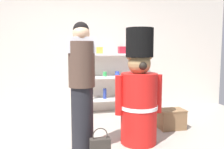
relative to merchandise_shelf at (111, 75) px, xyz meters
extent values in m
cube|color=silver|center=(-0.44, 0.22, 0.51)|extent=(6.40, 0.12, 2.60)
cube|color=white|center=(-0.57, -0.15, -0.01)|extent=(0.05, 0.05, 1.58)
cube|color=white|center=(0.55, -0.15, -0.01)|extent=(0.05, 0.05, 1.58)
cube|color=white|center=(-0.57, 0.15, -0.01)|extent=(0.05, 0.05, 1.58)
cube|color=white|center=(0.55, 0.15, -0.01)|extent=(0.05, 0.05, 1.58)
cube|color=white|center=(-0.01, 0.00, -0.51)|extent=(1.11, 0.30, 0.04)
cube|color=white|center=(-0.01, 0.00, -0.04)|extent=(1.11, 0.30, 0.04)
cube|color=white|center=(-0.01, 0.00, 0.44)|extent=(1.11, 0.30, 0.04)
cylinder|color=black|center=(-0.43, 0.03, 0.03)|extent=(0.08, 0.08, 0.10)
cylinder|color=green|center=(-0.15, -0.04, 0.03)|extent=(0.08, 0.08, 0.10)
cylinder|color=blue|center=(0.13, 0.02, 0.03)|extent=(0.09, 0.09, 0.10)
cylinder|color=pink|center=(0.41, -0.02, 0.03)|extent=(0.10, 0.10, 0.09)
cylinder|color=#596B33|center=(-0.43, 0.03, -0.38)|extent=(0.06, 0.06, 0.22)
cylinder|color=navy|center=(-0.15, -0.01, -0.38)|extent=(0.07, 0.07, 0.22)
cylinder|color=#B27226|center=(0.13, 0.02, -0.37)|extent=(0.07, 0.07, 0.24)
cylinder|color=silver|center=(0.41, -0.03, -0.38)|extent=(0.06, 0.06, 0.23)
cube|color=gold|center=(-0.26, 0.00, 0.52)|extent=(0.14, 0.11, 0.13)
cube|color=#B21E2D|center=(0.24, 0.00, 0.53)|extent=(0.18, 0.14, 0.15)
cylinder|color=red|center=(0.02, -1.68, -0.29)|extent=(0.51, 0.51, 1.00)
cylinder|color=white|center=(0.02, -1.68, -0.27)|extent=(0.53, 0.53, 0.05)
sphere|color=#997D51|center=(0.02, -1.68, 0.34)|extent=(0.32, 0.32, 0.32)
sphere|color=#997D51|center=(-0.11, -1.68, 0.45)|extent=(0.11, 0.11, 0.11)
sphere|color=#997D51|center=(0.16, -1.68, 0.45)|extent=(0.11, 0.11, 0.11)
cylinder|color=black|center=(0.02, -1.68, 0.63)|extent=(0.38, 0.38, 0.40)
cylinder|color=red|center=(-0.27, -1.68, -0.09)|extent=(0.11, 0.11, 0.55)
cylinder|color=red|center=(0.31, -1.68, -0.09)|extent=(0.11, 0.11, 0.55)
sphere|color=black|center=(0.02, -1.82, 0.32)|extent=(0.11, 0.11, 0.11)
cylinder|color=black|center=(-0.79, -1.83, -0.36)|extent=(0.28, 0.28, 0.86)
cylinder|color=#4C382D|center=(-0.79, -1.83, 0.35)|extent=(0.33, 0.33, 0.57)
sphere|color=tan|center=(-0.79, -1.83, 0.73)|extent=(0.21, 0.21, 0.21)
cube|color=silver|center=(-0.79, -1.89, 0.59)|extent=(0.35, 0.04, 0.20)
sphere|color=black|center=(-0.79, -1.81, 0.78)|extent=(0.20, 0.20, 0.20)
torus|color=#332D28|center=(-0.61, -2.12, -0.47)|extent=(0.18, 0.01, 0.18)
cube|color=brown|center=(0.76, -1.24, -0.64)|extent=(0.42, 0.29, 0.31)
cube|color=brown|center=(0.76, -1.24, -0.48)|extent=(0.44, 0.30, 0.02)
camera|label=1|loc=(-1.06, -4.72, 0.53)|focal=37.08mm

